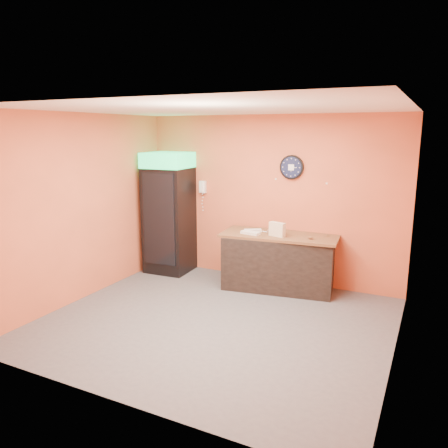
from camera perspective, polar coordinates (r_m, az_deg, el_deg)
The scene contains 15 objects.
floor at distance 6.06m, azimuth -1.06°, elevation -12.65°, with size 4.50×4.50×0.00m, color #47474C.
back_wall at distance 7.42m, azimuth 6.00°, elevation 3.23°, with size 4.50×0.02×2.80m, color #DD653E.
left_wall at distance 6.93m, azimuth -17.90°, elevation 2.07°, with size 0.02×4.00×2.80m, color #DD653E.
right_wall at distance 5.02m, azimuth 22.34°, elevation -1.90°, with size 0.02×4.00×2.80m, color #DD653E.
ceiling at distance 5.51m, azimuth -1.18°, elevation 14.84°, with size 4.50×4.00×0.02m, color white.
beverage_cooler at distance 7.93m, azimuth -7.30°, elevation 1.25°, with size 0.80×0.81×2.16m.
prep_counter at distance 7.18m, azimuth 7.16°, elevation -5.03°, with size 1.73×0.77×0.87m, color black.
wall_clock at distance 7.21m, azimuth 8.83°, elevation 7.34°, with size 0.40×0.06×0.40m.
wall_phone at distance 7.88m, azimuth -2.83°, elevation 4.85°, with size 0.12×0.10×0.22m.
butcher_paper at distance 7.06m, azimuth 7.26°, elevation -1.51°, with size 1.86×0.78×0.04m, color brown.
sub_roll_stack at distance 6.90m, azimuth 6.96°, elevation -0.70°, with size 0.28×0.16×0.22m.
wrapped_sandwich_left at distance 7.03m, azimuth 3.62°, elevation -1.16°, with size 0.25×0.10×0.04m, color silver.
wrapped_sandwich_mid at distance 7.02m, azimuth 3.45°, elevation -1.16°, with size 0.31×0.12×0.04m, color silver.
wrapped_sandwich_right at distance 7.20m, azimuth 3.80°, elevation -0.85°, with size 0.28×0.11×0.04m, color silver.
kitchen_tool at distance 7.14m, azimuth 5.83°, elevation -0.92°, with size 0.06×0.06×0.06m, color silver.
Camera 1 is at (2.53, -4.89, 2.54)m, focal length 35.00 mm.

